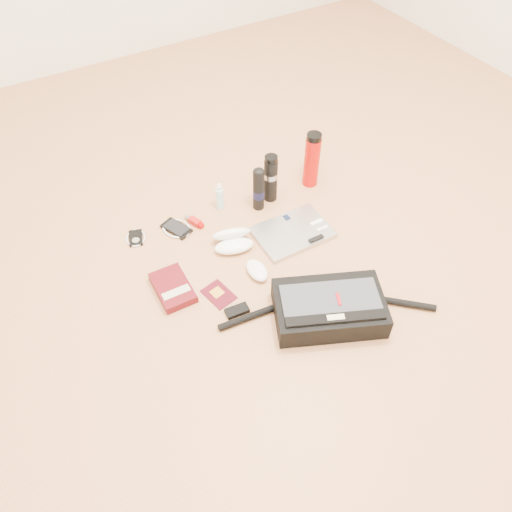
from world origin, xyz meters
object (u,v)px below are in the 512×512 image
Objects in this scene: messenger_bag at (329,308)px; book at (173,288)px; thermos_red at (312,160)px; laptop at (293,232)px; thermos_black at (271,178)px.

book is (-0.43, 0.39, -0.03)m from messenger_bag.
messenger_bag is 2.76× the size of thermos_red.
laptop is 1.60× the size of book.
book is at bearing -156.19° from thermos_black.
messenger_bag is 0.58m from book.
book reaches higher than laptop.
thermos_black reaches higher than messenger_bag.
thermos_red is (0.21, -0.00, 0.02)m from thermos_black.
thermos_red is at bearing 45.00° from laptop.
thermos_black reaches higher than laptop.
messenger_bag is 0.75m from thermos_red.
book is at bearing -176.81° from laptop.
thermos_black is (0.59, 0.26, 0.10)m from book.
thermos_red is (0.37, 0.65, 0.08)m from messenger_bag.
messenger_bag is 0.67m from thermos_black.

